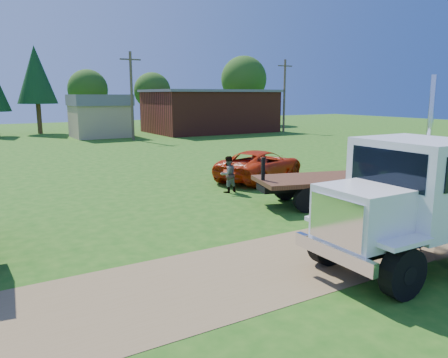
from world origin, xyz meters
TOP-DOWN VIEW (x-y plane):
  - ground at (0.00, 0.00)m, footprint 140.00×140.00m
  - dirt_track at (0.00, 0.00)m, footprint 120.00×4.20m
  - white_semi_tractor at (1.08, -1.97)m, footprint 8.74×3.19m
  - orange_pickup at (4.73, 10.40)m, footprint 6.57×4.88m
  - flatbed_trailer at (5.11, 4.16)m, footprint 8.76×4.71m
  - spectator_b at (1.49, 8.59)m, footprint 0.95×0.79m
  - brick_building at (18.00, 40.00)m, footprint 15.40×10.40m
  - tan_shed at (4.00, 40.00)m, footprint 6.20×5.40m
  - utility_poles at (6.00, 35.00)m, footprint 42.20×0.28m
  - tree_row at (2.56, 50.62)m, footprint 59.49×11.17m

SIDE VIEW (x-z plane):
  - ground at x=0.00m, z-range 0.00..0.00m
  - dirt_track at x=0.00m, z-range 0.00..0.01m
  - orange_pickup at x=4.73m, z-range 0.00..1.66m
  - spectator_b at x=1.49m, z-range 0.00..1.78m
  - flatbed_trailer at x=5.11m, z-range -0.15..2.00m
  - white_semi_tractor at x=1.08m, z-range -0.83..4.42m
  - tan_shed at x=4.00m, z-range 0.07..4.77m
  - brick_building at x=18.00m, z-range 0.01..5.31m
  - utility_poles at x=6.00m, z-range 0.21..9.21m
  - tree_row at x=2.56m, z-range 1.04..11.73m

